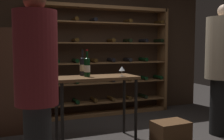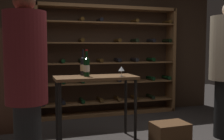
{
  "view_description": "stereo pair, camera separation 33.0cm",
  "coord_description": "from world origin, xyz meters",
  "views": [
    {
      "loc": [
        -1.73,
        -3.37,
        1.36
      ],
      "look_at": [
        -0.24,
        0.28,
        1.02
      ],
      "focal_mm": 43.92,
      "sensor_mm": 36.0,
      "label": 1
    },
    {
      "loc": [
        -1.42,
        -3.48,
        1.36
      ],
      "look_at": [
        -0.24,
        0.28,
        1.02
      ],
      "focal_mm": 43.92,
      "sensor_mm": 36.0,
      "label": 2
    }
  ],
  "objects": [
    {
      "name": "back_wall",
      "position": [
        0.0,
        1.94,
        1.39
      ],
      "size": [
        5.02,
        0.1,
        2.77
      ],
      "primitive_type": "cube",
      "color": "#3D2B1E",
      "rests_on": "ground"
    },
    {
      "name": "tasting_table",
      "position": [
        -0.49,
        0.28,
        0.81
      ],
      "size": [
        1.16,
        0.5,
        0.94
      ],
      "color": "brown",
      "rests_on": "ground"
    },
    {
      "name": "wine_bottle_green_slim",
      "position": [
        -0.64,
        0.46,
        1.08
      ],
      "size": [
        0.08,
        0.08,
        0.38
      ],
      "color": "black",
      "rests_on": "tasting_table"
    },
    {
      "name": "person_bystander_red_print",
      "position": [
        -1.43,
        -0.74,
        1.05
      ],
      "size": [
        0.4,
        0.4,
        1.9
      ],
      "rotation": [
        0.0,
        0.0,
        1.23
      ],
      "color": "#2D2D2D",
      "rests_on": "ground"
    },
    {
      "name": "wine_rack",
      "position": [
        0.13,
        1.73,
        1.06
      ],
      "size": [
        2.83,
        0.32,
        2.15
      ],
      "color": "brown",
      "rests_on": "ground"
    },
    {
      "name": "wine_glass_stemmed_center",
      "position": [
        -0.14,
        0.16,
        1.04
      ],
      "size": [
        0.09,
        0.09,
        0.14
      ],
      "color": "silver",
      "rests_on": "tasting_table"
    },
    {
      "name": "wine_crate",
      "position": [
        0.41,
        -0.26,
        0.17
      ],
      "size": [
        0.49,
        0.36,
        0.34
      ],
      "primitive_type": "cube",
      "rotation": [
        0.0,
        0.0,
        0.04
      ],
      "color": "brown",
      "rests_on": "ground"
    },
    {
      "name": "display_cabinet",
      "position": [
        -1.66,
        1.17,
        0.82
      ],
      "size": [
        0.44,
        0.36,
        1.65
      ],
      "primitive_type": "cube",
      "color": "#4C2D1E",
      "rests_on": "ground"
    },
    {
      "name": "wine_bottle_black_capsule",
      "position": [
        -0.62,
        0.29,
        1.08
      ],
      "size": [
        0.09,
        0.09,
        0.38
      ],
      "color": "black",
      "rests_on": "tasting_table"
    },
    {
      "name": "person_host_in_suit",
      "position": [
        1.41,
        -0.13,
        1.1
      ],
      "size": [
        0.52,
        0.52,
        2.0
      ],
      "rotation": [
        0.0,
        0.0,
        -2.45
      ],
      "color": "black",
      "rests_on": "ground"
    }
  ]
}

